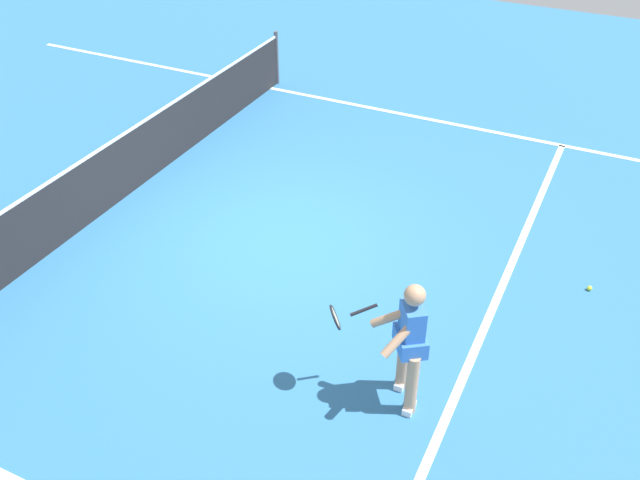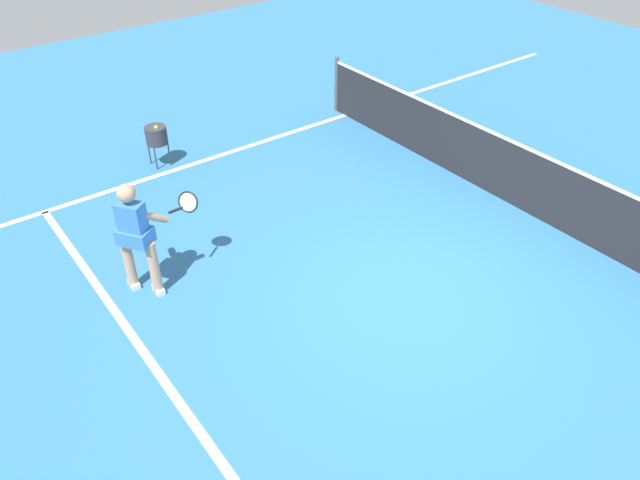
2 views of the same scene
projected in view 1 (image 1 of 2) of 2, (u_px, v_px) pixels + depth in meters
ground_plane at (281, 239)px, 10.17m from camera, size 25.32×25.32×0.00m
service_line_marking at (496, 300)px, 9.06m from camera, size 9.38×0.10×0.01m
sideline_right_marking at (396, 113)px, 13.63m from camera, size 0.10×17.48×0.01m
court_net at (121, 167)px, 10.84m from camera, size 10.06×0.08×1.09m
tennis_player at (407, 340)px, 7.23m from camera, size 0.69×1.14×1.55m
tennis_ball_mid at (590, 288)px, 9.21m from camera, size 0.07×0.07×0.07m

